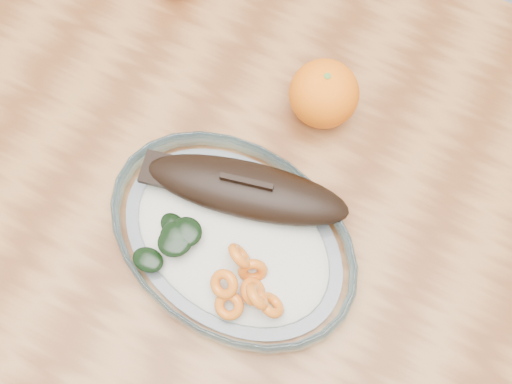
# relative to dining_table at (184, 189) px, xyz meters

# --- Properties ---
(ground) EXTENTS (3.00, 3.00, 0.00)m
(ground) POSITION_rel_dining_table_xyz_m (0.00, 0.00, -0.65)
(ground) COLOR slate
(ground) RESTS_ON ground
(dining_table) EXTENTS (1.20, 0.80, 0.75)m
(dining_table) POSITION_rel_dining_table_xyz_m (0.00, 0.00, 0.00)
(dining_table) COLOR brown
(dining_table) RESTS_ON ground
(plated_meal) EXTENTS (0.64, 0.64, 0.08)m
(plated_meal) POSITION_rel_dining_table_xyz_m (0.11, -0.06, 0.12)
(plated_meal) COLOR white
(plated_meal) RESTS_ON dining_table
(orange_right) EXTENTS (0.08, 0.08, 0.08)m
(orange_right) POSITION_rel_dining_table_xyz_m (0.13, 0.14, 0.14)
(orange_right) COLOR #FB5605
(orange_right) RESTS_ON dining_table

